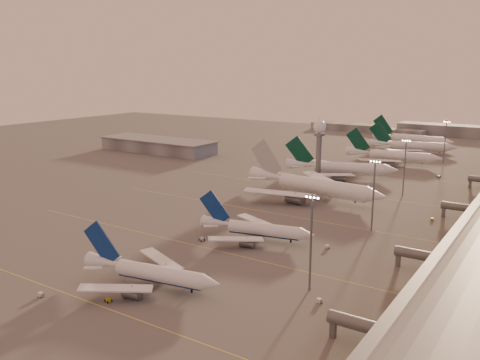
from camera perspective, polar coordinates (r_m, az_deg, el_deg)
The scene contains 25 objects.
ground at distance 163.21m, azimuth -11.04°, elevation -7.33°, with size 700.00×700.00×0.00m, color #605D5D.
taxiway_markings at distance 190.68m, azimuth 7.50°, elevation -4.27°, with size 180.00×185.25×0.02m.
hangar at distance 341.62m, azimuth -9.21°, elevation 3.90°, with size 82.00×27.00×8.50m.
radar_tower at distance 253.47m, azimuth 8.88°, elevation 4.72°, with size 6.40×6.40×31.10m.
mast_a at distance 126.88m, azimuth 7.98°, elevation -6.49°, with size 3.60×0.56×25.00m.
mast_b at distance 177.23m, azimuth 14.77°, elevation -1.28°, with size 3.60×0.56×25.00m.
mast_c at distance 230.26m, azimuth 18.01°, elevation 1.65°, with size 3.60×0.56×25.00m.
mast_d at distance 317.42m, azimuth 22.05°, elevation 4.20°, with size 3.60×0.56×25.00m.
distant_horizon at distance 449.64m, azimuth 19.51°, elevation 5.34°, with size 165.00×37.50×9.00m.
narrowbody_near at distance 133.36m, azimuth -10.02°, elevation -10.46°, with size 39.77×31.49×15.63m.
narrowbody_mid at distance 165.11m, azimuth 1.81°, elevation -5.72°, with size 38.80×30.66×15.33m.
widebody_white at distance 218.81m, azimuth 8.26°, elevation -1.00°, with size 66.47×52.97×23.42m.
greentail_a at distance 262.85m, azimuth 11.30°, elevation 1.08°, with size 54.33×43.13×20.56m.
greentail_b at distance 307.21m, azimuth 16.81°, elevation 2.40°, with size 54.84×44.06×19.95m.
greentail_c at distance 349.21m, azimuth 18.82°, elevation 3.44°, with size 54.14×43.16×20.11m.
greentail_d at distance 381.44m, azimuth 18.74°, elevation 4.20°, with size 58.06×46.75×21.08m.
gsv_truck_a at distance 135.44m, azimuth -21.33°, elevation -11.69°, with size 6.29×4.11×2.39m.
gsv_tug_near at distance 128.35m, azimuth -14.56°, elevation -12.96°, with size 2.56×3.47×0.89m.
gsv_catering_a at distance 124.73m, azimuth 8.99°, elevation -12.63°, with size 5.35×2.86×4.23m.
gsv_tug_mid at distance 165.42m, azimuth -4.31°, elevation -6.66°, with size 4.06×3.33×1.00m.
gsv_truck_b at distance 160.25m, azimuth 9.93°, elevation -7.22°, with size 5.95×3.79×2.26m.
gsv_truck_c at distance 214.51m, azimuth -3.01°, elevation -1.93°, with size 6.45×4.65×2.47m.
gsv_catering_b at distance 198.61m, azimuth 20.85°, elevation -3.77°, with size 4.95×3.60×3.71m.
gsv_truck_d at distance 268.69m, azimuth 3.51°, elevation 1.00°, with size 3.68×5.81×2.21m.
gsv_tug_hangar at distance 276.67m, azimuth 21.41°, elevation 0.36°, with size 3.56×2.24×0.99m.
Camera 1 is at (108.50, -108.87, 54.90)m, focal length 38.00 mm.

